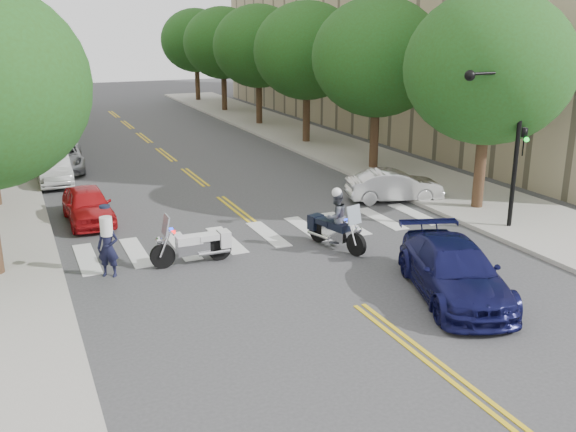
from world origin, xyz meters
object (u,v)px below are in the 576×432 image
officer_standing (108,248)px  convertible (394,186)px  motorcycle_police (335,221)px  sedan_blue (454,271)px  motorcycle_parked (198,245)px

officer_standing → convertible: (12.23, 3.72, -0.22)m
motorcycle_police → sedan_blue: motorcycle_police is taller
motorcycle_parked → convertible: motorcycle_parked is taller
motorcycle_police → officer_standing: 7.26m
motorcycle_police → convertible: motorcycle_police is taller
convertible → motorcycle_parked: bearing=127.2°
motorcycle_parked → convertible: 10.22m
motorcycle_police → sedan_blue: 4.96m
convertible → motorcycle_police: bearing=145.8°
motorcycle_police → sedan_blue: (1.12, -4.82, -0.17)m
convertible → sedan_blue: size_ratio=0.77×
motorcycle_police → convertible: bearing=-156.2°
sedan_blue → convertible: bearing=84.9°
motorcycle_police → officer_standing: motorcycle_police is taller
motorcycle_police → convertible: 6.51m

